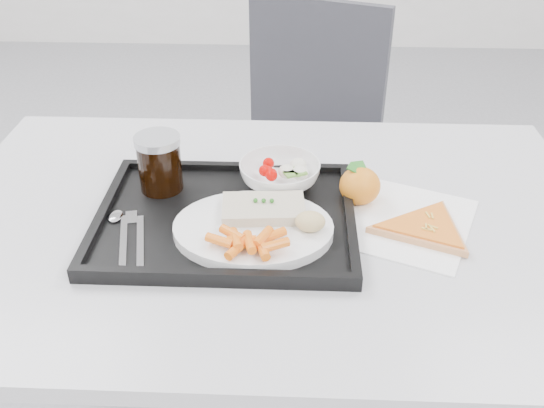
% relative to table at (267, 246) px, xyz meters
% --- Properties ---
extents(table, '(1.20, 0.80, 0.75)m').
position_rel_table_xyz_m(table, '(0.00, 0.00, 0.00)').
color(table, silver).
rests_on(table, ground).
extents(chair, '(0.55, 0.55, 0.93)m').
position_rel_table_xyz_m(chair, '(0.11, 0.69, -0.15)').
color(chair, '#323239').
rests_on(chair, ground).
extents(tray, '(0.45, 0.35, 0.03)m').
position_rel_table_xyz_m(tray, '(-0.07, -0.02, 0.08)').
color(tray, black).
rests_on(tray, table).
extents(dinner_plate, '(0.27, 0.27, 0.02)m').
position_rel_table_xyz_m(dinner_plate, '(-0.02, -0.07, 0.09)').
color(dinner_plate, white).
rests_on(dinner_plate, tray).
extents(fish_fillet, '(0.15, 0.10, 0.03)m').
position_rel_table_xyz_m(fish_fillet, '(-0.00, -0.04, 0.11)').
color(fish_fillet, beige).
rests_on(fish_fillet, dinner_plate).
extents(bread_roll, '(0.06, 0.06, 0.03)m').
position_rel_table_xyz_m(bread_roll, '(0.08, -0.08, 0.12)').
color(bread_roll, '#ECD68B').
rests_on(bread_roll, dinner_plate).
extents(salad_bowl, '(0.15, 0.15, 0.05)m').
position_rel_table_xyz_m(salad_bowl, '(0.02, 0.08, 0.11)').
color(salad_bowl, white).
rests_on(salad_bowl, tray).
extents(cola_glass, '(0.08, 0.08, 0.11)m').
position_rel_table_xyz_m(cola_glass, '(-0.20, 0.06, 0.14)').
color(cola_glass, black).
rests_on(cola_glass, tray).
extents(cutlery, '(0.10, 0.17, 0.01)m').
position_rel_table_xyz_m(cutlery, '(-0.23, -0.08, 0.08)').
color(cutlery, silver).
rests_on(cutlery, tray).
extents(napkin, '(0.32, 0.32, 0.00)m').
position_rel_table_xyz_m(napkin, '(0.23, -0.00, 0.07)').
color(napkin, white).
rests_on(napkin, table).
extents(tangerine, '(0.09, 0.09, 0.07)m').
position_rel_table_xyz_m(tangerine, '(0.17, 0.05, 0.10)').
color(tangerine, orange).
rests_on(tangerine, napkin).
extents(pizza_slice, '(0.22, 0.22, 0.02)m').
position_rel_table_xyz_m(pizza_slice, '(0.28, -0.04, 0.08)').
color(pizza_slice, tan).
rests_on(pizza_slice, napkin).
extents(carrot_pile, '(0.14, 0.08, 0.02)m').
position_rel_table_xyz_m(carrot_pile, '(-0.02, -0.14, 0.11)').
color(carrot_pile, orange).
rests_on(carrot_pile, dinner_plate).
extents(salad_contents, '(0.09, 0.08, 0.03)m').
position_rel_table_xyz_m(salad_contents, '(0.03, 0.08, 0.12)').
color(salad_contents, '#C50400').
rests_on(salad_contents, salad_bowl).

